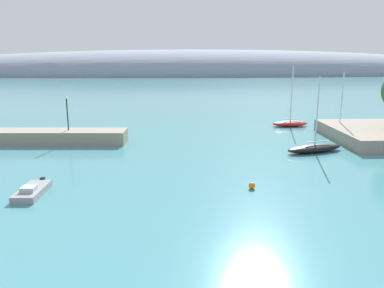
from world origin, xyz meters
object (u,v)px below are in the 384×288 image
harbor_lamp_post (67,110)px  sailboat_white_near_shore (339,129)px  sailboat_black_outer_mooring (315,148)px  sailboat_red_mid_mooring (290,123)px  motorboat_grey_foreground (32,191)px  mooring_buoy_orange (252,186)px

harbor_lamp_post → sailboat_white_near_shore: bearing=6.4°
sailboat_black_outer_mooring → sailboat_white_near_shore: bearing=-143.1°
sailboat_red_mid_mooring → sailboat_white_near_shore: bearing=131.2°
motorboat_grey_foreground → harbor_lamp_post: size_ratio=1.11×
sailboat_white_near_shore → motorboat_grey_foreground: size_ratio=1.82×
motorboat_grey_foreground → mooring_buoy_orange: 19.70m
sailboat_red_mid_mooring → mooring_buoy_orange: sailboat_red_mid_mooring is taller
harbor_lamp_post → sailboat_black_outer_mooring: bearing=-11.8°
motorboat_grey_foreground → sailboat_red_mid_mooring: bearing=135.5°
motorboat_grey_foreground → harbor_lamp_post: (-1.96, 20.25, 4.29)m
sailboat_red_mid_mooring → mooring_buoy_orange: 32.78m
sailboat_white_near_shore → motorboat_grey_foreground: sailboat_white_near_shore is taller
sailboat_black_outer_mooring → harbor_lamp_post: bearing=-29.5°
sailboat_white_near_shore → sailboat_black_outer_mooring: (-7.96, -11.22, -0.07)m
sailboat_white_near_shore → mooring_buoy_orange: size_ratio=15.24×
sailboat_white_near_shore → motorboat_grey_foreground: 45.55m
sailboat_red_mid_mooring → mooring_buoy_orange: size_ratio=16.48×
sailboat_white_near_shore → sailboat_red_mid_mooring: (-5.92, 6.03, -0.03)m
sailboat_black_outer_mooring → harbor_lamp_post: (-32.23, 6.73, 4.08)m
sailboat_white_near_shore → mooring_buoy_orange: sailboat_white_near_shore is taller
harbor_lamp_post → sailboat_red_mid_mooring: bearing=17.1°
motorboat_grey_foreground → sailboat_black_outer_mooring: bearing=116.0°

